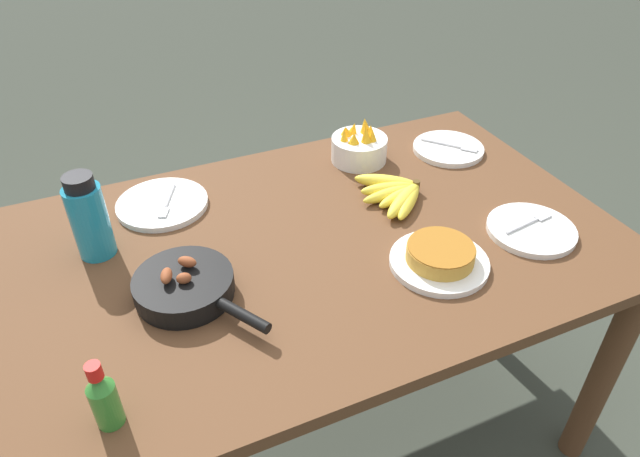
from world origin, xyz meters
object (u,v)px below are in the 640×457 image
object	(u,v)px
banana_bunch	(396,193)
empty_plate_near_front	(162,204)
empty_plate_far_right	(531,230)
skillet	(186,287)
empty_plate_far_left	(448,149)
fruit_bowl_mango	(359,146)
water_bottle	(89,218)
frittata_plate_center	(440,257)
hot_sauce_bottle	(104,398)

from	to	relation	value
banana_bunch	empty_plate_near_front	size ratio (longest dim) A/B	1.03
empty_plate_near_front	empty_plate_far_right	world-z (taller)	same
empty_plate_near_front	empty_plate_far_right	size ratio (longest dim) A/B	1.10
skillet	empty_plate_far_right	world-z (taller)	skillet
empty_plate_far_left	fruit_bowl_mango	bearing A→B (deg)	167.18
fruit_bowl_mango	water_bottle	xyz separation A→B (m)	(-0.77, -0.14, 0.06)
empty_plate_near_front	empty_plate_far_right	distance (m)	0.95
skillet	empty_plate_near_front	xyz separation A→B (m)	(0.02, 0.37, -0.02)
water_bottle	fruit_bowl_mango	bearing A→B (deg)	10.38
fruit_bowl_mango	water_bottle	world-z (taller)	water_bottle
banana_bunch	frittata_plate_center	world-z (taller)	frittata_plate_center
empty_plate_far_left	skillet	bearing A→B (deg)	-160.63
banana_bunch	empty_plate_far_left	xyz separation A→B (m)	(0.28, 0.17, -0.01)
empty_plate_far_right	skillet	bearing A→B (deg)	171.78
empty_plate_far_left	hot_sauce_bottle	xyz separation A→B (m)	(-1.08, -0.57, 0.06)
empty_plate_near_front	empty_plate_far_left	size ratio (longest dim) A/B	1.11
empty_plate_near_front	fruit_bowl_mango	distance (m)	0.59
frittata_plate_center	fruit_bowl_mango	world-z (taller)	fruit_bowl_mango
banana_bunch	water_bottle	xyz separation A→B (m)	(-0.76, 0.09, 0.08)
skillet	hot_sauce_bottle	size ratio (longest dim) A/B	2.15
empty_plate_far_left	water_bottle	bearing A→B (deg)	-175.76
skillet	empty_plate_near_front	size ratio (longest dim) A/B	1.32
skillet	hot_sauce_bottle	world-z (taller)	hot_sauce_bottle
frittata_plate_center	empty_plate_far_left	world-z (taller)	frittata_plate_center
frittata_plate_center	empty_plate_near_front	world-z (taller)	frittata_plate_center
skillet	water_bottle	world-z (taller)	water_bottle
empty_plate_far_right	water_bottle	distance (m)	1.06
empty_plate_far_left	empty_plate_far_right	size ratio (longest dim) A/B	0.98
skillet	empty_plate_near_front	bearing A→B (deg)	145.77
frittata_plate_center	empty_plate_far_left	distance (m)	0.55
empty_plate_far_right	hot_sauce_bottle	bearing A→B (deg)	-172.55
empty_plate_far_right	empty_plate_near_front	bearing A→B (deg)	149.21
water_bottle	hot_sauce_bottle	bearing A→B (deg)	-94.20
banana_bunch	empty_plate_near_front	world-z (taller)	banana_bunch
empty_plate_near_front	hot_sauce_bottle	world-z (taller)	hot_sauce_bottle
empty_plate_far_right	fruit_bowl_mango	bearing A→B (deg)	114.84
banana_bunch	skillet	size ratio (longest dim) A/B	0.78
empty_plate_far_right	hot_sauce_bottle	xyz separation A→B (m)	(-1.03, -0.14, 0.06)
hot_sauce_bottle	water_bottle	bearing A→B (deg)	85.80
skillet	fruit_bowl_mango	distance (m)	0.72
banana_bunch	frittata_plate_center	distance (m)	0.28
skillet	water_bottle	distance (m)	0.29
water_bottle	banana_bunch	bearing A→B (deg)	-6.68
frittata_plate_center	fruit_bowl_mango	bearing A→B (deg)	84.29
empty_plate_near_front	hot_sauce_bottle	bearing A→B (deg)	-109.02
frittata_plate_center	hot_sauce_bottle	world-z (taller)	hot_sauce_bottle
frittata_plate_center	water_bottle	size ratio (longest dim) A/B	1.08
empty_plate_far_left	hot_sauce_bottle	world-z (taller)	hot_sauce_bottle
empty_plate_far_right	water_bottle	size ratio (longest dim) A/B	1.03
fruit_bowl_mango	hot_sauce_bottle	world-z (taller)	hot_sauce_bottle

